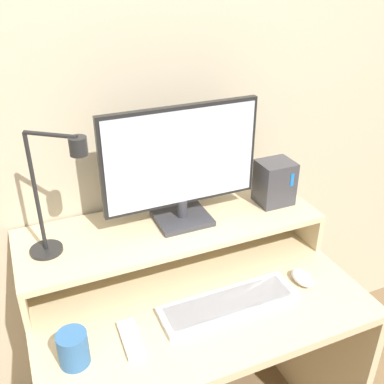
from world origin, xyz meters
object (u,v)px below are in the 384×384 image
Objects in this scene: monitor at (181,164)px; desk_lamp at (56,196)px; keyboard at (229,303)px; remote_control at (131,339)px; mug at (73,349)px; mouse at (302,278)px; router_dock at (275,182)px.

monitor reaches higher than desk_lamp.
remote_control is (-0.32, -0.02, -0.00)m from keyboard.
remote_control is 1.45× the size of mug.
mug reaches higher than mouse.
router_dock is at bearing 79.97° from mouse.
keyboard is 3.02× the size of remote_control.
mouse is 0.59m from remote_control.
mouse is 0.75m from mug.
keyboard is at bearing 3.02° from remote_control.
desk_lamp is at bearing -173.92° from monitor.
monitor reaches higher than keyboard.
desk_lamp reaches higher than router_dock.
mug is at bearing -177.41° from mouse.
mug is at bearing -158.57° from router_dock.
remote_control is at bearing -154.76° from router_dock.
router_dock is 1.68× the size of mouse.
mug is (-0.75, -0.03, 0.03)m from mouse.
desk_lamp is at bearing 112.91° from remote_control.
mug is (-0.16, -0.01, 0.04)m from remote_control.
keyboard is 4.54× the size of mouse.
keyboard is at bearing -84.16° from monitor.
monitor is 0.63m from mug.
remote_control is 0.16m from mug.
mouse is at bearing 1.28° from keyboard.
monitor is at bearing 135.97° from mouse.
monitor reaches higher than router_dock.
router_dock is at bearing 21.43° from mug.
router_dock is 0.48m from keyboard.
keyboard is at bearing 3.35° from mug.
keyboard is at bearing -138.66° from router_dock.
router_dock is 0.87m from mug.
mug is (-0.80, -0.31, -0.18)m from router_dock.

